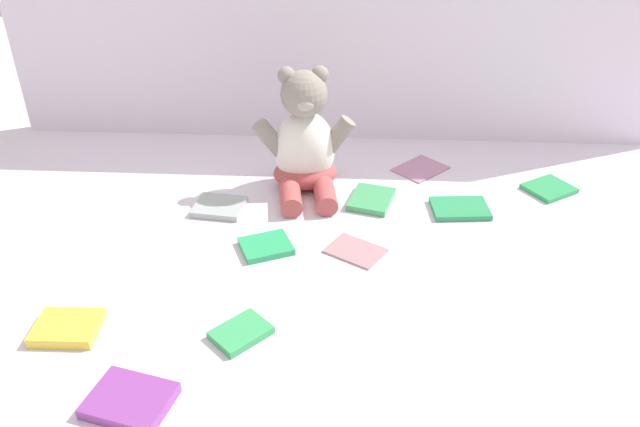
% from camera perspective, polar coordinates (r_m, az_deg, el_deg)
% --- Properties ---
extents(ground_plane, '(3.20, 3.20, 0.00)m').
position_cam_1_polar(ground_plane, '(1.32, 1.19, -1.43)').
color(ground_plane, silver).
extents(backdrop_drape, '(1.69, 0.03, 0.64)m').
position_cam_1_polar(backdrop_drape, '(1.62, 1.95, 17.39)').
color(backdrop_drape, silver).
rests_on(backdrop_drape, ground_plane).
extents(teddy_bear, '(0.24, 0.22, 0.28)m').
position_cam_1_polar(teddy_bear, '(1.43, -1.38, 6.15)').
color(teddy_bear, white).
rests_on(teddy_bear, ground_plane).
extents(book_case_0, '(0.11, 0.11, 0.01)m').
position_cam_1_polar(book_case_0, '(1.07, -7.11, -10.58)').
color(book_case_0, '#39A35C').
rests_on(book_case_0, ground_plane).
extents(book_case_1, '(0.12, 0.11, 0.01)m').
position_cam_1_polar(book_case_1, '(1.26, -4.88, -2.96)').
color(book_case_1, '#29A660').
rests_on(book_case_1, ground_plane).
extents(book_case_2, '(0.11, 0.09, 0.02)m').
position_cam_1_polar(book_case_2, '(1.14, -21.76, -9.52)').
color(book_case_2, yellow).
rests_on(book_case_2, ground_plane).
extents(book_case_3, '(0.13, 0.12, 0.01)m').
position_cam_1_polar(book_case_3, '(1.25, 3.19, -3.28)').
color(book_case_3, '#A87C82').
rests_on(book_case_3, ground_plane).
extents(book_case_4, '(0.12, 0.10, 0.01)m').
position_cam_1_polar(book_case_4, '(1.40, -9.03, 0.59)').
color(book_case_4, '#9DA8A6').
rests_on(book_case_4, ground_plane).
extents(book_case_5, '(0.11, 0.13, 0.01)m').
position_cam_1_polar(book_case_5, '(1.41, 4.62, 1.28)').
color(book_case_5, '#3F9D5B').
rests_on(book_case_5, ground_plane).
extents(book_case_6, '(0.14, 0.12, 0.02)m').
position_cam_1_polar(book_case_6, '(0.99, -16.71, -15.81)').
color(book_case_6, purple).
rests_on(book_case_6, ground_plane).
extents(book_case_7, '(0.13, 0.10, 0.01)m').
position_cam_1_polar(book_case_7, '(1.41, 12.46, 0.44)').
color(book_case_7, '#2B9154').
rests_on(book_case_7, ground_plane).
extents(book_case_8, '(0.13, 0.13, 0.01)m').
position_cam_1_polar(book_case_8, '(1.54, 19.89, 2.12)').
color(book_case_8, green).
rests_on(book_case_8, ground_plane).
extents(book_case_9, '(0.15, 0.15, 0.01)m').
position_cam_1_polar(book_case_9, '(1.56, 9.01, 4.05)').
color(book_case_9, '#B0779A').
rests_on(book_case_9, ground_plane).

